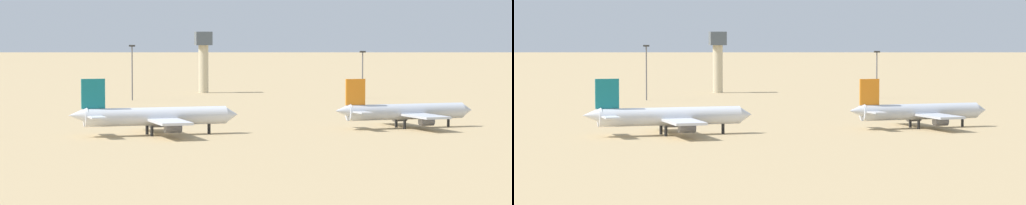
{
  "view_description": "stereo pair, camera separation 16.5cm",
  "coord_description": "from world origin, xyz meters",
  "views": [
    {
      "loc": [
        -27.31,
        -247.37,
        21.78
      ],
      "look_at": [
        18.64,
        2.44,
        6.0
      ],
      "focal_mm": 87.49,
      "sensor_mm": 36.0,
      "label": 1
    },
    {
      "loc": [
        -27.15,
        -247.4,
        21.78
      ],
      "look_at": [
        18.64,
        2.44,
        6.0
      ],
      "focal_mm": 87.49,
      "sensor_mm": 36.0,
      "label": 2
    }
  ],
  "objects": [
    {
      "name": "light_pole_west",
      "position": [
        2.62,
        114.03,
        9.25
      ],
      "size": [
        1.8,
        0.5,
        16.08
      ],
      "color": "#59595E",
      "rests_on": "ground"
    },
    {
      "name": "parked_jet_orange_4",
      "position": [
        51.15,
        5.47,
        3.48
      ],
      "size": [
        32.05,
        27.29,
        10.61
      ],
      "rotation": [
        0.0,
        0.0,
        0.16
      ],
      "color": "silver",
      "rests_on": "ground"
    },
    {
      "name": "parked_jet_teal_3",
      "position": [
        -2.65,
        -2.02,
        3.72
      ],
      "size": [
        34.4,
        29.18,
        11.36
      ],
      "rotation": [
        0.0,
        0.0,
        0.13
      ],
      "color": "silver",
      "rests_on": "ground"
    },
    {
      "name": "light_pole_mid",
      "position": [
        70.9,
        111.19,
        8.26
      ],
      "size": [
        1.8,
        0.5,
        14.14
      ],
      "color": "#59595E",
      "rests_on": "ground"
    },
    {
      "name": "ground",
      "position": [
        0.0,
        0.0,
        0.0
      ],
      "size": [
        4000.0,
        4000.0,
        0.0
      ],
      "primitive_type": "plane",
      "color": "tan"
    },
    {
      "name": "control_tower",
      "position": [
        28.57,
        150.08,
        11.9
      ],
      "size": [
        5.2,
        5.2,
        19.72
      ],
      "color": "#C6B793",
      "rests_on": "ground"
    }
  ]
}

